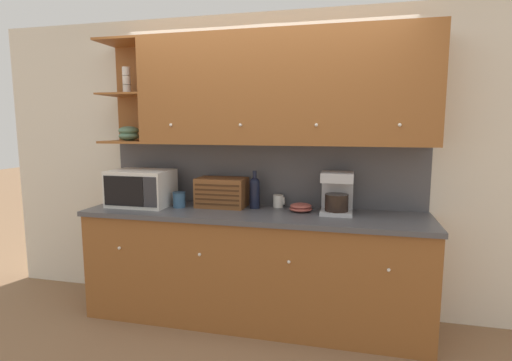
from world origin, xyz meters
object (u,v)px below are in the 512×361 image
at_px(bread_box, 222,192).
at_px(mug, 279,201).
at_px(microwave, 141,188).
at_px(coffee_maker, 337,193).
at_px(bowl_stack_on_counter, 301,207).
at_px(wine_bottle, 255,191).
at_px(storage_canister, 179,200).

xyz_separation_m(bread_box, mug, (0.49, 0.10, -0.07)).
xyz_separation_m(microwave, coffee_maker, (1.70, 0.08, 0.01)).
xyz_separation_m(bread_box, bowl_stack_on_counter, (0.70, -0.03, -0.09)).
distance_m(wine_bottle, mug, 0.23).
distance_m(mug, bowl_stack_on_counter, 0.25).
distance_m(mug, coffee_maker, 0.53).
bearing_deg(bread_box, bowl_stack_on_counter, -2.61).
distance_m(storage_canister, wine_bottle, 0.66).
bearing_deg(storage_canister, wine_bottle, 10.71).
xyz_separation_m(microwave, storage_canister, (0.36, 0.00, -0.09)).
height_order(wine_bottle, coffee_maker, coffee_maker).
bearing_deg(bread_box, coffee_maker, -2.38).
height_order(wine_bottle, mug, wine_bottle).
bearing_deg(wine_bottle, mug, 25.70).
distance_m(microwave, bowl_stack_on_counter, 1.41).
height_order(storage_canister, coffee_maker, coffee_maker).
bearing_deg(coffee_maker, microwave, -177.27).
xyz_separation_m(bread_box, wine_bottle, (0.29, 0.01, 0.02)).
bearing_deg(mug, bread_box, -168.67).
relative_size(storage_canister, bread_box, 0.32).
bearing_deg(bread_box, mug, 11.33).
bearing_deg(bowl_stack_on_counter, microwave, -176.34).
relative_size(storage_canister, bowl_stack_on_counter, 0.71).
height_order(microwave, coffee_maker, coffee_maker).
relative_size(bread_box, bowl_stack_on_counter, 2.24).
relative_size(microwave, bread_box, 1.23).
relative_size(microwave, bowl_stack_on_counter, 2.76).
bearing_deg(microwave, bowl_stack_on_counter, 3.66).
distance_m(bread_box, wine_bottle, 0.30).
height_order(storage_canister, wine_bottle, wine_bottle).
distance_m(microwave, wine_bottle, 1.01).
bearing_deg(storage_canister, bread_box, 18.45).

